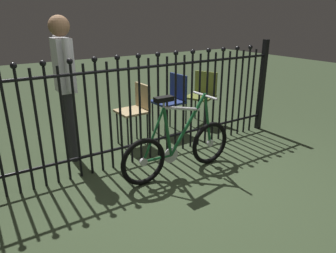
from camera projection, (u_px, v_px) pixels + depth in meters
name	position (u px, v px, depth m)	size (l,w,h in m)	color
ground_plane	(171.00, 179.00, 3.44)	(20.00, 20.00, 0.00)	#344229
iron_fence	(138.00, 107.00, 3.66)	(4.21, 0.07, 1.37)	black
bicycle	(179.00, 147.00, 3.48)	(1.44, 0.40, 0.93)	black
chair_olive	(202.00, 92.00, 5.13)	(0.55, 0.55, 0.83)	black
chair_tan	(136.00, 107.00, 4.23)	(0.40, 0.39, 0.84)	black
chair_navy	(172.00, 97.00, 4.70)	(0.44, 0.43, 0.88)	black
person_visitor	(65.00, 77.00, 3.61)	(0.23, 0.48, 1.71)	#2D2D33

